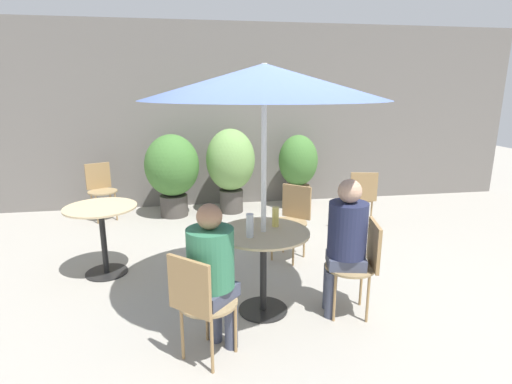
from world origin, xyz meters
TOP-DOWN VIEW (x-y plane):
  - ground_plane at (0.00, 0.00)m, footprint 20.00×20.00m
  - storefront_wall at (0.00, 3.80)m, footprint 10.00×0.06m
  - cafe_table_near at (-0.17, 0.20)m, footprint 0.80×0.80m
  - cafe_table_far at (-1.72, 1.22)m, footprint 0.74×0.74m
  - bistro_chair_0 at (-0.75, -0.43)m, footprint 0.49×0.49m
  - bistro_chair_1 at (0.65, 0.02)m, footprint 0.46×0.44m
  - bistro_chair_2 at (-2.15, 3.24)m, footprint 0.47×0.48m
  - bistro_chair_3 at (0.38, 1.35)m, footprint 0.49×0.49m
  - bistro_chair_4 at (1.57, 2.09)m, footprint 0.44×0.46m
  - seated_person_0 at (-0.65, -0.32)m, footprint 0.43×0.43m
  - seated_person_1 at (0.51, 0.05)m, footprint 0.37×0.34m
  - beer_glass_0 at (-0.31, 0.09)m, footprint 0.06×0.06m
  - beer_glass_1 at (-0.04, 0.32)m, footprint 0.06×0.06m
  - potted_plant_0 at (-1.06, 3.20)m, footprint 0.83×0.83m
  - potted_plant_1 at (-0.15, 3.26)m, footprint 0.77×0.77m
  - potted_plant_2 at (0.99, 3.35)m, footprint 0.65×0.65m
  - umbrella at (-0.17, 0.20)m, footprint 1.97×1.97m

SIDE VIEW (x-z plane):
  - ground_plane at x=0.00m, z-range 0.00..0.00m
  - bistro_chair_0 at x=-0.75m, z-range 0.09..0.95m
  - bistro_chair_1 at x=0.65m, z-range 0.09..0.95m
  - bistro_chair_2 at x=-2.15m, z-range 0.09..0.95m
  - bistro_chair_3 at x=0.38m, z-range 0.09..0.95m
  - bistro_chair_4 at x=1.57m, z-range 0.09..0.95m
  - cafe_table_far at x=-1.72m, z-range 0.18..0.94m
  - cafe_table_near at x=-0.17m, z-range 0.20..0.95m
  - seated_person_0 at x=-0.65m, z-range 0.11..1.29m
  - potted_plant_2 at x=0.99m, z-range 0.09..1.31m
  - seated_person_1 at x=0.51m, z-range 0.12..1.34m
  - potted_plant_0 at x=-1.06m, z-range 0.11..1.40m
  - potted_plant_1 at x=-0.15m, z-range 0.13..1.48m
  - beer_glass_1 at x=-0.04m, z-range 0.76..0.94m
  - beer_glass_0 at x=-0.31m, z-range 0.76..0.96m
  - storefront_wall at x=0.00m, z-range 0.00..3.00m
  - umbrella at x=-0.17m, z-range 0.93..3.07m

